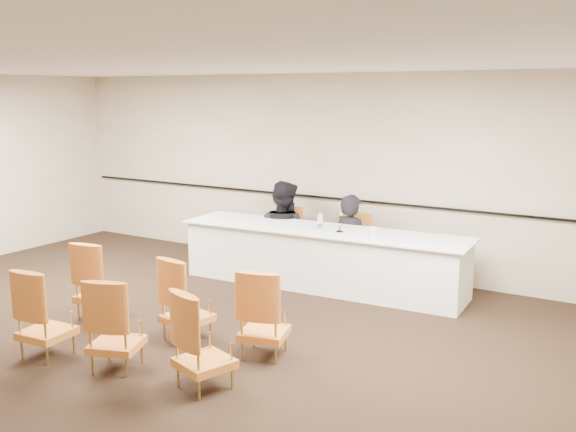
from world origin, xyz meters
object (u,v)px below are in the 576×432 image
object	(u,v)px
microphone	(340,223)
panel_table	(322,258)
panelist_second_chair	(283,238)
aud_chair_back_mid	(116,323)
drinking_glass	(321,227)
coffee_cup	(373,232)
aud_chair_front_left	(98,279)
aud_chair_front_right	(264,312)
aud_chair_back_left	(45,312)
panelist_main	(351,251)
water_bottle	(320,222)
panelist_second	(283,239)
aud_chair_back_right	(204,339)
aud_chair_front_mid	(186,298)
panelist_main_chair	(351,247)

from	to	relation	value
microphone	panel_table	bearing A→B (deg)	150.15
panelist_second_chair	aud_chair_back_mid	xyz separation A→B (m)	(0.55, -4.04, 0.00)
microphone	drinking_glass	xyz separation A→B (m)	(-0.27, -0.04, -0.08)
panel_table	coffee_cup	size ratio (longest dim) A/B	29.18
panel_table	microphone	xyz separation A→B (m)	(0.29, -0.05, 0.54)
aud_chair_front_left	aud_chair_front_right	distance (m)	2.39
coffee_cup	aud_chair_back_left	world-z (taller)	coffee_cup
panelist_main	panelist_second_chair	size ratio (longest dim) A/B	1.78
drinking_glass	aud_chair_back_left	size ratio (longest dim) A/B	0.11
aud_chair_front_right	aud_chair_back_left	xyz separation A→B (m)	(-1.94, -1.16, 0.00)
microphone	water_bottle	size ratio (longest dim) A/B	1.01
panelist_main	panelist_second	bearing A→B (deg)	16.49
panelist_second	microphone	bearing A→B (deg)	159.27
panel_table	microphone	world-z (taller)	microphone
drinking_glass	aud_chair_back_mid	bearing A→B (deg)	-97.70
aud_chair_back_mid	panelist_second	bearing A→B (deg)	76.90
panel_table	panelist_second_chair	distance (m)	1.13
coffee_cup	aud_chair_back_left	xyz separation A→B (m)	(-2.11, -3.51, -0.43)
panel_table	water_bottle	bearing A→B (deg)	-82.83
coffee_cup	aud_chair_back_right	bearing A→B (deg)	-94.23
drinking_glass	aud_chair_front_mid	world-z (taller)	aud_chair_front_mid
water_bottle	aud_chair_front_right	world-z (taller)	water_bottle
panelist_main_chair	aud_chair_front_mid	xyz separation A→B (m)	(-0.49, -3.14, 0.00)
drinking_glass	panelist_main	bearing A→B (deg)	79.32
aud_chair_front_right	aud_chair_back_left	size ratio (longest dim) A/B	1.00
aud_chair_front_mid	aud_chair_back_right	bearing A→B (deg)	-32.97
aud_chair_front_right	microphone	bearing A→B (deg)	83.03
water_bottle	aud_chair_back_mid	xyz separation A→B (m)	(-0.46, -3.38, -0.48)
panel_table	water_bottle	size ratio (longest dim) A/B	16.40
coffee_cup	aud_chair_back_left	size ratio (longest dim) A/B	0.15
panelist_main	panelist_main_chair	size ratio (longest dim) A/B	1.78
panelist_main_chair	drinking_glass	distance (m)	0.82
aud_chair_back_left	drinking_glass	bearing A→B (deg)	65.01
panelist_second	panelist_main	bearing A→B (deg)	-172.63
aud_chair_back_mid	coffee_cup	bearing A→B (deg)	48.71
panelist_main	panelist_second_chair	bearing A→B (deg)	16.49
panel_table	coffee_cup	bearing A→B (deg)	-11.80
panelist_main_chair	aud_chair_front_right	world-z (taller)	same
panelist_second_chair	water_bottle	size ratio (longest dim) A/B	3.75
aud_chair_front_mid	aud_chair_back_left	size ratio (longest dim) A/B	1.00
panel_table	aud_chair_front_left	bearing A→B (deg)	-127.86
panel_table	panelist_second_chair	size ratio (longest dim) A/B	4.37
panelist_main	coffee_cup	bearing A→B (deg)	145.66
panelist_second	aud_chair_back_right	size ratio (longest dim) A/B	1.91
drinking_glass	water_bottle	bearing A→B (deg)	-109.24
microphone	drinking_glass	world-z (taller)	microphone
water_bottle	aud_chair_front_left	xyz separation A→B (m)	(-1.77, -2.40, -0.48)
aud_chair_front_mid	aud_chair_back_mid	distance (m)	0.96
coffee_cup	aud_chair_back_mid	world-z (taller)	coffee_cup
microphone	panelist_second_chair	bearing A→B (deg)	134.48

